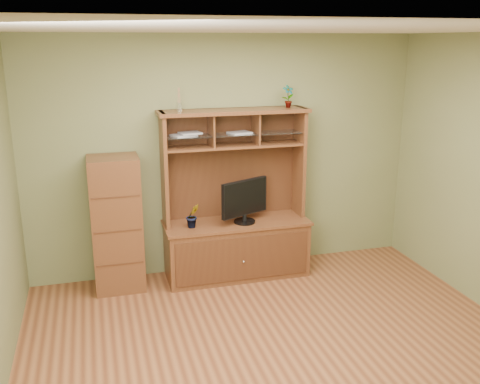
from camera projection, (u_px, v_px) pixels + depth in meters
name	position (u px, v px, depth m)	size (l,w,h in m)	color
room	(288.00, 206.00, 4.26)	(4.54, 4.04, 2.74)	#5B2F1A
media_hutch	(236.00, 231.00, 6.09)	(1.66, 0.61, 1.90)	#482514
monitor	(245.00, 200.00, 5.93)	(0.59, 0.30, 0.49)	black
orchid_plant	(193.00, 216.00, 5.81)	(0.15, 0.12, 0.27)	#2A551D
top_plant	(288.00, 96.00, 5.92)	(0.13, 0.09, 0.25)	#276322
reed_diffuser	(179.00, 102.00, 5.61)	(0.05, 0.05, 0.25)	silver
magazines	(204.00, 134.00, 5.77)	(0.91, 0.25, 0.04)	#ACADB1
side_cabinet	(117.00, 224.00, 5.71)	(0.52, 0.48, 1.46)	#482514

